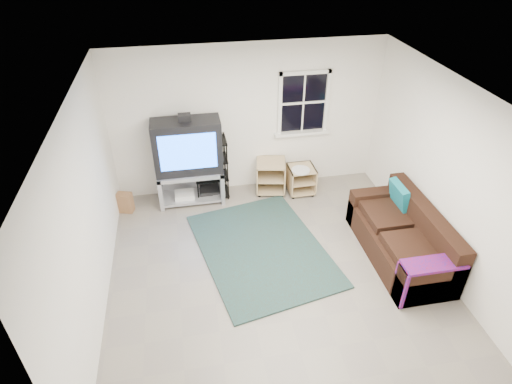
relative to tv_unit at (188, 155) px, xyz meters
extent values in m
plane|color=gray|center=(1.05, -2.00, -0.89)|extent=(4.60, 4.60, 0.00)
plane|color=white|center=(1.05, -2.00, 1.71)|extent=(4.60, 4.60, 0.00)
plane|color=white|center=(1.05, 0.30, 0.41)|extent=(4.60, 0.00, 4.60)
plane|color=white|center=(1.05, -4.30, 0.41)|extent=(4.60, 0.00, 4.60)
plane|color=white|center=(-1.25, -2.00, 0.41)|extent=(0.00, 4.60, 4.60)
plane|color=white|center=(3.35, -2.00, 0.41)|extent=(0.00, 4.60, 4.60)
cube|color=black|center=(2.00, 0.28, 0.66)|extent=(0.80, 0.01, 1.02)
cube|color=white|center=(2.00, 0.26, 1.18)|extent=(0.88, 0.06, 0.06)
cube|color=white|center=(2.00, 0.25, 0.11)|extent=(0.98, 0.14, 0.05)
cube|color=white|center=(1.59, 0.26, 0.66)|extent=(0.06, 0.06, 1.10)
cube|color=white|center=(2.41, 0.26, 0.66)|extent=(0.06, 0.06, 1.10)
cube|color=white|center=(2.00, 0.27, 0.66)|extent=(0.78, 0.04, 0.04)
cube|color=#A6A7AF|center=(0.00, -0.01, -0.32)|extent=(1.10, 0.55, 0.07)
cube|color=#A6A7AF|center=(-0.52, -0.01, -0.59)|extent=(0.07, 0.55, 0.61)
cube|color=#A6A7AF|center=(0.52, -0.01, -0.59)|extent=(0.07, 0.55, 0.61)
cube|color=#A6A7AF|center=(0.00, -0.01, -0.81)|extent=(0.97, 0.51, 0.04)
cube|color=#A6A7AF|center=(0.00, 0.24, -0.59)|extent=(1.10, 0.04, 0.61)
cube|color=silver|center=(-0.13, -0.05, -0.75)|extent=(0.33, 0.26, 0.09)
cube|color=black|center=(0.24, -0.01, -0.76)|extent=(0.22, 0.20, 0.07)
cube|color=black|center=(0.00, -0.01, 0.17)|extent=(1.10, 0.46, 0.90)
cube|color=#1E62FF|center=(0.00, -0.25, 0.19)|extent=(0.90, 0.01, 0.61)
cube|color=black|center=(0.00, -0.01, 0.68)|extent=(0.20, 0.14, 0.11)
cylinder|color=black|center=(0.11, -0.11, -0.33)|extent=(0.02, 0.02, 1.12)
cylinder|color=black|center=(0.63, -0.11, -0.33)|extent=(0.02, 0.02, 1.12)
cylinder|color=black|center=(0.11, 0.26, -0.33)|extent=(0.02, 0.02, 1.12)
cylinder|color=black|center=(0.63, 0.26, -0.33)|extent=(0.02, 0.02, 1.12)
cube|color=black|center=(0.37, 0.07, -0.84)|extent=(0.56, 0.41, 0.02)
cube|color=black|center=(0.37, 0.07, -0.78)|extent=(0.44, 0.33, 0.09)
cube|color=black|center=(0.37, 0.07, -0.50)|extent=(0.56, 0.41, 0.02)
cube|color=black|center=(0.37, 0.07, -0.44)|extent=(0.44, 0.33, 0.09)
cube|color=black|center=(0.37, 0.07, -0.16)|extent=(0.56, 0.41, 0.02)
cube|color=black|center=(0.37, 0.07, -0.10)|extent=(0.44, 0.33, 0.09)
cube|color=black|center=(0.37, 0.07, 0.18)|extent=(0.56, 0.41, 0.02)
cube|color=tan|center=(1.41, 0.03, -0.31)|extent=(0.59, 0.59, 0.02)
cube|color=tan|center=(1.41, 0.03, -0.83)|extent=(0.59, 0.59, 0.02)
cube|color=tan|center=(1.18, 0.07, -0.57)|extent=(0.12, 0.50, 0.54)
cube|color=tan|center=(1.65, -0.02, -0.57)|extent=(0.12, 0.50, 0.54)
cube|color=tan|center=(1.46, 0.26, -0.57)|extent=(0.45, 0.11, 0.54)
cube|color=tan|center=(1.41, 0.03, -0.59)|extent=(0.54, 0.56, 0.02)
cylinder|color=black|center=(1.18, -0.13, -0.86)|extent=(0.05, 0.05, 0.05)
cylinder|color=black|center=(1.65, 0.19, -0.86)|extent=(0.05, 0.05, 0.05)
cube|color=tan|center=(1.94, -0.11, -0.40)|extent=(0.46, 0.46, 0.02)
cube|color=tan|center=(1.94, -0.11, -0.83)|extent=(0.46, 0.46, 0.02)
cube|color=tan|center=(1.72, -0.11, -0.61)|extent=(0.02, 0.46, 0.46)
cube|color=tan|center=(2.15, -0.11, -0.61)|extent=(0.02, 0.46, 0.46)
cube|color=tan|center=(1.93, 0.10, -0.61)|extent=(0.41, 0.02, 0.46)
cube|color=tan|center=(1.94, -0.11, -0.63)|extent=(0.42, 0.44, 0.02)
cylinder|color=black|center=(1.76, -0.29, -0.87)|extent=(0.05, 0.05, 0.05)
cylinder|color=black|center=(2.11, 0.07, -0.87)|extent=(0.05, 0.05, 0.05)
cylinder|color=silver|center=(1.89, -0.21, -0.37)|extent=(0.32, 0.32, 0.02)
cube|color=black|center=(2.89, -2.01, -0.69)|extent=(0.87, 1.93, 0.40)
cube|color=black|center=(3.21, -2.01, -0.28)|extent=(0.23, 1.93, 0.41)
cube|color=black|center=(2.89, -1.16, -0.59)|extent=(0.87, 0.23, 0.60)
cube|color=black|center=(2.89, -2.86, -0.59)|extent=(0.87, 0.23, 0.60)
cube|color=black|center=(2.81, -2.39, -0.42)|extent=(0.58, 0.69, 0.13)
cube|color=black|center=(2.81, -1.62, -0.42)|extent=(0.58, 0.69, 0.13)
cube|color=teal|center=(3.06, -1.48, -0.20)|extent=(0.19, 0.46, 0.40)
cube|color=#0D1595|center=(2.87, -2.86, -0.27)|extent=(0.80, 0.29, 0.04)
cube|color=#0D1595|center=(2.48, -2.86, -0.57)|extent=(0.04, 0.29, 0.56)
cube|color=#301F15|center=(0.95, -1.53, -0.88)|extent=(2.17, 2.67, 0.03)
cube|color=#946542|center=(-1.12, -0.15, -0.71)|extent=(0.28, 0.22, 0.35)
camera|label=1|loc=(-0.02, -6.29, 3.44)|focal=30.00mm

